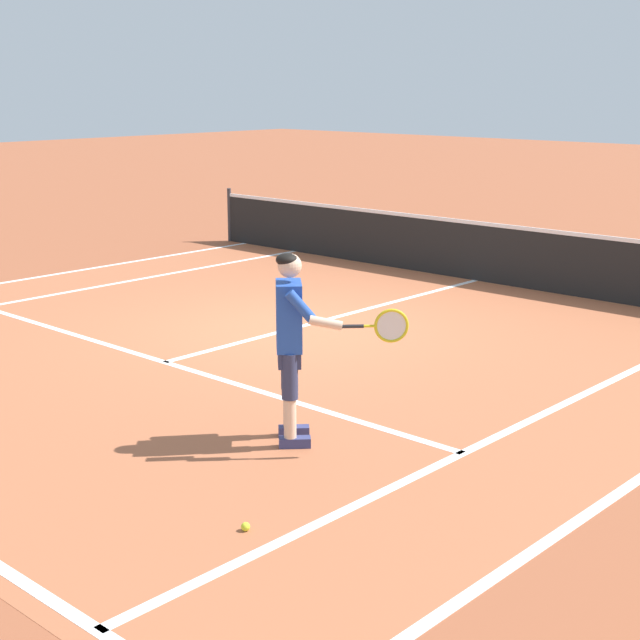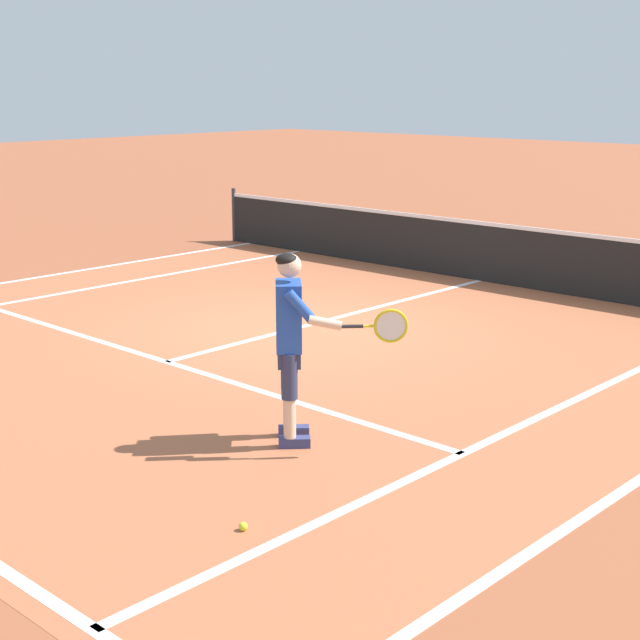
# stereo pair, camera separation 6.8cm
# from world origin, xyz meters

# --- Properties ---
(ground_plane) EXTENTS (80.00, 80.00, 0.00)m
(ground_plane) POSITION_xyz_m (0.00, 0.00, 0.00)
(ground_plane) COLOR #9E5133
(court_inner_surface) EXTENTS (10.98, 10.56, 0.00)m
(court_inner_surface) POSITION_xyz_m (0.00, -0.86, 0.00)
(court_inner_surface) COLOR #B2603D
(court_inner_surface) RESTS_ON ground
(line_service) EXTENTS (8.23, 0.10, 0.01)m
(line_service) POSITION_xyz_m (0.00, -2.18, 0.00)
(line_service) COLOR white
(line_service) RESTS_ON ground
(line_centre_service) EXTENTS (0.10, 6.40, 0.01)m
(line_centre_service) POSITION_xyz_m (0.00, 1.02, 0.00)
(line_centre_service) COLOR white
(line_centre_service) RESTS_ON ground
(line_singles_left) EXTENTS (0.10, 10.16, 0.01)m
(line_singles_left) POSITION_xyz_m (-4.12, -0.86, 0.00)
(line_singles_left) COLOR white
(line_singles_left) RESTS_ON ground
(line_singles_right) EXTENTS (0.10, 10.16, 0.01)m
(line_singles_right) POSITION_xyz_m (4.12, -0.86, 0.00)
(line_singles_right) COLOR white
(line_singles_right) RESTS_ON ground
(line_doubles_left) EXTENTS (0.10, 10.16, 0.01)m
(line_doubles_left) POSITION_xyz_m (-5.49, -0.86, 0.00)
(line_doubles_left) COLOR white
(line_doubles_left) RESTS_ON ground
(tennis_net) EXTENTS (11.96, 0.08, 1.07)m
(tennis_net) POSITION_xyz_m (0.00, 4.22, 0.50)
(tennis_net) COLOR #333338
(tennis_net) RESTS_ON ground
(tennis_player) EXTENTS (1.15, 0.75, 1.71)m
(tennis_player) POSITION_xyz_m (2.83, -2.98, 0.99)
(tennis_player) COLOR navy
(tennis_player) RESTS_ON ground
(tennis_ball_near_feet) EXTENTS (0.07, 0.07, 0.07)m
(tennis_ball_near_feet) POSITION_xyz_m (3.81, -4.47, 0.03)
(tennis_ball_near_feet) COLOR #CCE02D
(tennis_ball_near_feet) RESTS_ON ground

